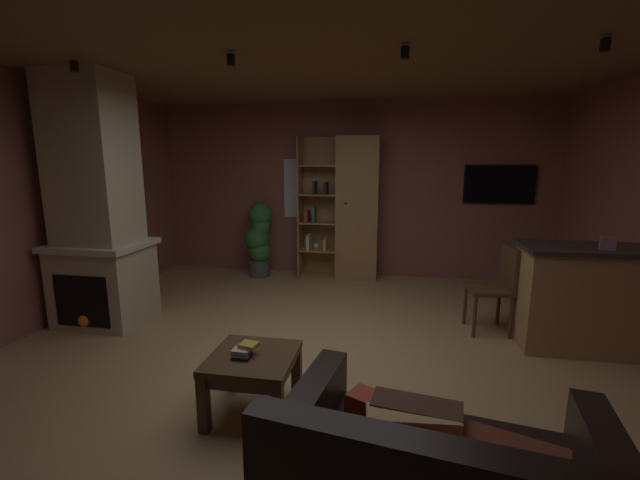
{
  "coord_description": "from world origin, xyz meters",
  "views": [
    {
      "loc": [
        0.68,
        -3.33,
        1.78
      ],
      "look_at": [
        0.0,
        0.4,
        1.05
      ],
      "focal_mm": 23.01,
      "sensor_mm": 36.0,
      "label": 1
    }
  ],
  "objects_px": {
    "coffee_table": "(253,367)",
    "stone_fireplace": "(97,215)",
    "kitchen_bar_counter": "(595,299)",
    "potted_floor_plant": "(259,237)",
    "wall_mounted_tv": "(499,184)",
    "tissue_box": "(608,243)",
    "table_book_0": "(242,356)",
    "dining_chair": "(497,283)",
    "table_book_1": "(241,351)",
    "bookshelf_cabinet": "(352,210)",
    "table_book_2": "(249,345)"
  },
  "relations": [
    {
      "from": "coffee_table",
      "to": "stone_fireplace",
      "type": "bearing_deg",
      "value": 148.46
    },
    {
      "from": "kitchen_bar_counter",
      "to": "potted_floor_plant",
      "type": "distance_m",
      "value": 4.39
    },
    {
      "from": "wall_mounted_tv",
      "to": "tissue_box",
      "type": "bearing_deg",
      "value": -80.32
    },
    {
      "from": "tissue_box",
      "to": "coffee_table",
      "type": "height_order",
      "value": "tissue_box"
    },
    {
      "from": "kitchen_bar_counter",
      "to": "table_book_0",
      "type": "distance_m",
      "value": 3.31
    },
    {
      "from": "stone_fireplace",
      "to": "dining_chair",
      "type": "relative_size",
      "value": 2.91
    },
    {
      "from": "tissue_box",
      "to": "dining_chair",
      "type": "height_order",
      "value": "tissue_box"
    },
    {
      "from": "table_book_0",
      "to": "wall_mounted_tv",
      "type": "bearing_deg",
      "value": 57.26
    },
    {
      "from": "kitchen_bar_counter",
      "to": "table_book_1",
      "type": "xyz_separation_m",
      "value": [
        -2.9,
        -1.59,
        -0.02
      ]
    },
    {
      "from": "kitchen_bar_counter",
      "to": "tissue_box",
      "type": "distance_m",
      "value": 0.56
    },
    {
      "from": "kitchen_bar_counter",
      "to": "coffee_table",
      "type": "relative_size",
      "value": 2.3
    },
    {
      "from": "bookshelf_cabinet",
      "to": "dining_chair",
      "type": "xyz_separation_m",
      "value": [
        1.71,
        -1.77,
        -0.53
      ]
    },
    {
      "from": "table_book_0",
      "to": "bookshelf_cabinet",
      "type": "bearing_deg",
      "value": 84.23
    },
    {
      "from": "kitchen_bar_counter",
      "to": "table_book_0",
      "type": "bearing_deg",
      "value": -150.94
    },
    {
      "from": "bookshelf_cabinet",
      "to": "table_book_0",
      "type": "xyz_separation_m",
      "value": [
        -0.37,
        -3.66,
        -0.6
      ]
    },
    {
      "from": "coffee_table",
      "to": "table_book_2",
      "type": "height_order",
      "value": "table_book_2"
    },
    {
      "from": "bookshelf_cabinet",
      "to": "table_book_0",
      "type": "bearing_deg",
      "value": -95.77
    },
    {
      "from": "table_book_1",
      "to": "table_book_2",
      "type": "xyz_separation_m",
      "value": [
        0.04,
        0.04,
        0.03
      ]
    },
    {
      "from": "stone_fireplace",
      "to": "bookshelf_cabinet",
      "type": "distance_m",
      "value": 3.39
    },
    {
      "from": "stone_fireplace",
      "to": "tissue_box",
      "type": "relative_size",
      "value": 22.29
    },
    {
      "from": "dining_chair",
      "to": "coffee_table",
      "type": "bearing_deg",
      "value": -137.87
    },
    {
      "from": "coffee_table",
      "to": "table_book_2",
      "type": "distance_m",
      "value": 0.16
    },
    {
      "from": "kitchen_bar_counter",
      "to": "potted_floor_plant",
      "type": "xyz_separation_m",
      "value": [
        -3.95,
        1.91,
        0.11
      ]
    },
    {
      "from": "table_book_2",
      "to": "potted_floor_plant",
      "type": "distance_m",
      "value": 3.63
    },
    {
      "from": "tissue_box",
      "to": "potted_floor_plant",
      "type": "xyz_separation_m",
      "value": [
        -3.95,
        2.0,
        -0.44
      ]
    },
    {
      "from": "potted_floor_plant",
      "to": "wall_mounted_tv",
      "type": "height_order",
      "value": "wall_mounted_tv"
    },
    {
      "from": "tissue_box",
      "to": "kitchen_bar_counter",
      "type": "bearing_deg",
      "value": 90.21
    },
    {
      "from": "table_book_0",
      "to": "coffee_table",
      "type": "bearing_deg",
      "value": 45.95
    },
    {
      "from": "kitchen_bar_counter",
      "to": "tissue_box",
      "type": "xyz_separation_m",
      "value": [
        0.0,
        -0.09,
        0.55
      ]
    },
    {
      "from": "tissue_box",
      "to": "coffee_table",
      "type": "relative_size",
      "value": 0.2
    },
    {
      "from": "coffee_table",
      "to": "dining_chair",
      "type": "xyz_separation_m",
      "value": [
        2.03,
        1.84,
        0.17
      ]
    },
    {
      "from": "kitchen_bar_counter",
      "to": "table_book_0",
      "type": "xyz_separation_m",
      "value": [
        -2.89,
        -1.61,
        -0.04
      ]
    },
    {
      "from": "kitchen_bar_counter",
      "to": "table_book_2",
      "type": "bearing_deg",
      "value": -151.59
    },
    {
      "from": "stone_fireplace",
      "to": "wall_mounted_tv",
      "type": "xyz_separation_m",
      "value": [
        4.64,
        2.46,
        0.24
      ]
    },
    {
      "from": "dining_chair",
      "to": "wall_mounted_tv",
      "type": "relative_size",
      "value": 0.93
    },
    {
      "from": "kitchen_bar_counter",
      "to": "table_book_2",
      "type": "relative_size",
      "value": 11.77
    },
    {
      "from": "tissue_box",
      "to": "dining_chair",
      "type": "bearing_deg",
      "value": 155.18
    },
    {
      "from": "kitchen_bar_counter",
      "to": "coffee_table",
      "type": "xyz_separation_m",
      "value": [
        -2.84,
        -1.55,
        -0.15
      ]
    },
    {
      "from": "tissue_box",
      "to": "table_book_1",
      "type": "distance_m",
      "value": 3.32
    },
    {
      "from": "tissue_box",
      "to": "coffee_table",
      "type": "bearing_deg",
      "value": -152.74
    },
    {
      "from": "coffee_table",
      "to": "dining_chair",
      "type": "height_order",
      "value": "dining_chair"
    },
    {
      "from": "table_book_1",
      "to": "potted_floor_plant",
      "type": "xyz_separation_m",
      "value": [
        -1.04,
        3.5,
        0.13
      ]
    },
    {
      "from": "table_book_0",
      "to": "dining_chair",
      "type": "bearing_deg",
      "value": 42.23
    },
    {
      "from": "table_book_0",
      "to": "wall_mounted_tv",
      "type": "xyz_separation_m",
      "value": [
        2.49,
        3.87,
        0.99
      ]
    },
    {
      "from": "coffee_table",
      "to": "table_book_1",
      "type": "distance_m",
      "value": 0.15
    },
    {
      "from": "table_book_1",
      "to": "potted_floor_plant",
      "type": "relative_size",
      "value": 0.1
    },
    {
      "from": "dining_chair",
      "to": "table_book_1",
      "type": "bearing_deg",
      "value": -138.22
    },
    {
      "from": "stone_fireplace",
      "to": "dining_chair",
      "type": "distance_m",
      "value": 4.32
    },
    {
      "from": "kitchen_bar_counter",
      "to": "table_book_2",
      "type": "xyz_separation_m",
      "value": [
        -2.86,
        -1.55,
        0.01
      ]
    },
    {
      "from": "kitchen_bar_counter",
      "to": "table_book_2",
      "type": "distance_m",
      "value": 3.26
    }
  ]
}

